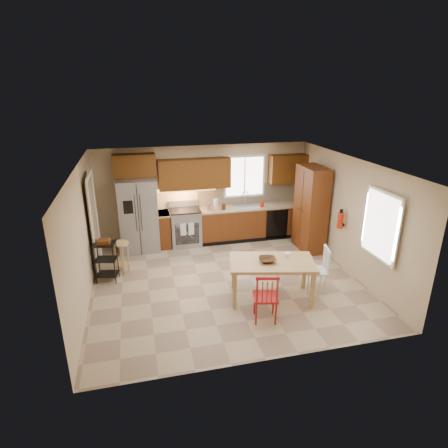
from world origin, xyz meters
TOP-DOWN VIEW (x-y plane):
  - floor at (0.00, 0.00)m, footprint 5.50×5.50m
  - ceiling at (0.00, 0.00)m, footprint 5.50×5.00m
  - wall_back at (0.00, 2.50)m, footprint 5.50×0.02m
  - wall_front at (0.00, -2.50)m, footprint 5.50×0.02m
  - wall_left at (-2.75, 0.00)m, footprint 0.02×5.00m
  - wall_right at (2.75, 0.00)m, footprint 0.02×5.00m
  - refrigerator at (-1.70, 2.12)m, footprint 0.92×0.75m
  - range_stove at (-0.55, 2.19)m, footprint 0.76×0.63m
  - base_cabinet_narrow at (-1.10, 2.20)m, footprint 0.30×0.60m
  - base_cabinet_run at (1.29, 2.20)m, footprint 2.92×0.60m
  - dishwasher at (1.85, 1.91)m, footprint 0.60×0.02m
  - backsplash at (1.29, 2.48)m, footprint 2.92×0.03m
  - upper_over_fridge at (-1.70, 2.33)m, footprint 1.00×0.35m
  - upper_left_block at (-0.25, 2.33)m, footprint 1.80×0.35m
  - upper_right_block at (2.25, 2.33)m, footprint 1.00×0.35m
  - window_back at (1.10, 2.48)m, footprint 1.12×0.04m
  - sink at (1.10, 2.20)m, footprint 0.62×0.46m
  - undercab_glow at (-0.55, 2.30)m, footprint 1.60×0.30m
  - soap_bottle at (1.48, 2.10)m, footprint 0.09×0.09m
  - paper_towel at (0.25, 2.15)m, footprint 0.12×0.12m
  - canister_steel at (0.05, 2.15)m, footprint 0.11×0.11m
  - canister_wood at (0.45, 2.12)m, footprint 0.10×0.10m
  - pantry at (2.43, 1.20)m, footprint 0.50×0.95m
  - fire_extinguisher at (2.63, 0.15)m, footprint 0.12×0.12m
  - window_right at (2.68, -1.15)m, footprint 0.04×1.02m
  - doorway at (-2.67, 1.30)m, footprint 0.04×0.95m
  - dining_table at (0.68, -0.83)m, footprint 1.75×1.23m
  - chair_red at (0.33, -1.48)m, footprint 0.52×0.52m
  - chair_white at (1.63, -0.78)m, footprint 0.52×0.52m
  - table_bowl at (0.58, -0.83)m, footprint 0.39×0.39m
  - table_jar at (1.03, -0.73)m, footprint 0.14×0.14m
  - bar_stool at (-2.13, 0.94)m, footprint 0.40×0.40m
  - utility_cart at (-2.44, 0.64)m, footprint 0.50×0.42m

SIDE VIEW (x-z plane):
  - floor at x=0.00m, z-range 0.00..0.00m
  - bar_stool at x=-2.13m, z-range 0.00..0.72m
  - dining_table at x=0.68m, z-range 0.00..0.77m
  - utility_cart at x=-2.44m, z-range 0.00..0.88m
  - base_cabinet_narrow at x=-1.10m, z-range 0.00..0.90m
  - base_cabinet_run at x=1.29m, z-range 0.00..0.90m
  - dishwasher at x=1.85m, z-range 0.06..0.84m
  - range_stove at x=-0.55m, z-range 0.00..0.92m
  - chair_red at x=0.33m, z-range 0.00..0.93m
  - chair_white at x=1.63m, z-range 0.00..0.93m
  - table_bowl at x=0.58m, z-range 0.74..0.82m
  - table_jar at x=1.03m, z-range 0.74..0.88m
  - sink at x=1.10m, z-range 0.78..0.94m
  - refrigerator at x=-1.70m, z-range 0.00..1.82m
  - canister_wood at x=0.45m, z-range 0.90..1.04m
  - canister_steel at x=0.05m, z-range 0.90..1.08m
  - soap_bottle at x=1.48m, z-range 0.90..1.09m
  - paper_towel at x=0.25m, z-range 0.90..1.18m
  - pantry at x=2.43m, z-range 0.00..2.10m
  - doorway at x=-2.67m, z-range 0.00..2.10m
  - fire_extinguisher at x=2.63m, z-range 0.92..1.28m
  - backsplash at x=1.29m, z-range 0.90..1.45m
  - wall_back at x=0.00m, z-range 0.00..2.50m
  - wall_front at x=0.00m, z-range 0.00..2.50m
  - wall_left at x=-2.75m, z-range 0.00..2.50m
  - wall_right at x=2.75m, z-range 0.00..2.50m
  - undercab_glow at x=-0.55m, z-range 1.43..1.43m
  - window_right at x=2.68m, z-range 0.79..2.11m
  - window_back at x=1.10m, z-range 1.09..2.21m
  - upper_left_block at x=-0.25m, z-range 1.45..2.20m
  - upper_right_block at x=2.25m, z-range 1.45..2.20m
  - upper_over_fridge at x=-1.70m, z-range 1.83..2.38m
  - ceiling at x=0.00m, z-range 2.49..2.51m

